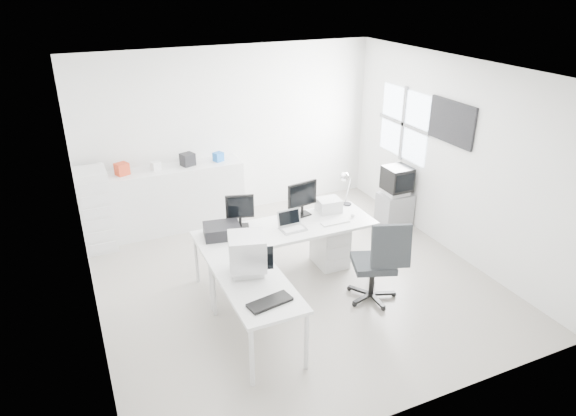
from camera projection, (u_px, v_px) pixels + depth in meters
name	position (u px, v px, depth m)	size (l,w,h in m)	color
floor	(294.00, 280.00, 6.97)	(5.00, 5.00, 0.01)	beige
ceiling	(295.00, 70.00, 5.80)	(5.00, 5.00, 0.01)	white
back_wall	(231.00, 133.00, 8.46)	(5.00, 0.02, 2.80)	silver
left_wall	(82.00, 221.00, 5.46)	(0.02, 5.00, 2.80)	silver
right_wall	(453.00, 158.00, 7.32)	(0.02, 5.00, 2.80)	silver
window	(404.00, 124.00, 8.22)	(0.02, 1.20, 1.10)	white
wall_picture	(452.00, 122.00, 7.18)	(0.04, 0.90, 0.60)	black
main_desk	(286.00, 252.00, 6.93)	(2.40, 0.80, 0.75)	silver
side_desk	(257.00, 312.00, 5.70)	(0.70, 1.40, 0.75)	silver
drawer_pedestal	(330.00, 245.00, 7.26)	(0.40, 0.50, 0.60)	silver
inkjet_printer	(222.00, 231.00, 6.50)	(0.45, 0.35, 0.16)	black
lcd_monitor_small	(240.00, 211.00, 6.68)	(0.37, 0.21, 0.46)	black
lcd_monitor_large	(302.00, 199.00, 7.01)	(0.45, 0.18, 0.47)	black
laptop	(293.00, 222.00, 6.66)	(0.34, 0.35, 0.23)	#B7B7BA
white_keyboard	(335.00, 222.00, 6.88)	(0.39, 0.12, 0.02)	silver
white_mouse	(352.00, 216.00, 7.03)	(0.06, 0.06, 0.06)	silver
laser_printer	(329.00, 205.00, 7.19)	(0.32, 0.27, 0.18)	silver
desk_lamp	(348.00, 188.00, 7.32)	(0.18, 0.18, 0.53)	silver
crt_monitor	(247.00, 256.00, 5.66)	(0.36, 0.36, 0.41)	#B7B7BA
black_keyboard	(270.00, 302.00, 5.20)	(0.47, 0.19, 0.03)	black
office_chair	(374.00, 260.00, 6.37)	(0.65, 0.65, 1.13)	#2A2E30
tv_cabinet	(394.00, 209.00, 8.42)	(0.50, 0.41, 0.54)	slate
crt_tv	(397.00, 181.00, 8.21)	(0.50, 0.48, 0.45)	black
sideboard	(178.00, 198.00, 8.24)	(2.08, 0.52, 1.04)	silver
clutter_box_a	(122.00, 169.00, 7.68)	(0.18, 0.16, 0.18)	#B7351A
clutter_box_b	(156.00, 166.00, 7.88)	(0.13, 0.11, 0.13)	silver
clutter_box_c	(188.00, 159.00, 8.05)	(0.20, 0.18, 0.20)	black
clutter_box_d	(218.00, 157.00, 8.25)	(0.14, 0.13, 0.14)	#1858AB
clutter_bottle	(101.00, 170.00, 7.60)	(0.07, 0.07, 0.22)	silver
filing_cabinet	(96.00, 210.00, 7.56)	(0.44, 0.52, 1.25)	silver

